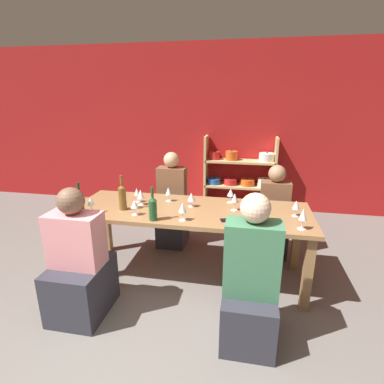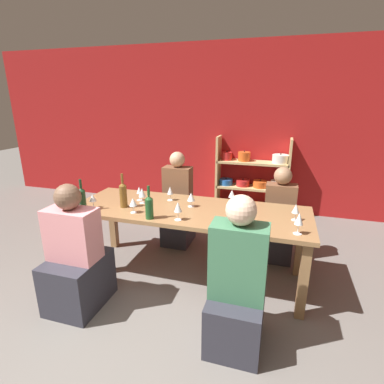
# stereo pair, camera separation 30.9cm
# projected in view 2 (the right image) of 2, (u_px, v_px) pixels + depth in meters

# --- Properties ---
(wall_back_red) EXTENTS (8.80, 0.06, 2.70)m
(wall_back_red) POSITION_uv_depth(u_px,v_px,m) (225.00, 129.00, 4.97)
(wall_back_red) COLOR #A31919
(wall_back_red) RESTS_ON ground_plane
(shelf_unit) EXTENTS (1.16, 0.30, 1.26)m
(shelf_unit) POSITION_uv_depth(u_px,v_px,m) (253.00, 184.00, 4.89)
(shelf_unit) COLOR tan
(shelf_unit) RESTS_ON ground_plane
(dining_table) EXTENTS (2.41, 0.86, 0.77)m
(dining_table) POSITION_uv_depth(u_px,v_px,m) (189.00, 217.00, 3.07)
(dining_table) COLOR olive
(dining_table) RESTS_ON ground_plane
(wine_bottle_green) EXTENTS (0.07, 0.07, 0.32)m
(wine_bottle_green) POSITION_uv_depth(u_px,v_px,m) (82.00, 198.00, 2.97)
(wine_bottle_green) COLOR #19381E
(wine_bottle_green) RESTS_ON dining_table
(wine_bottle_dark) EXTENTS (0.08, 0.08, 0.32)m
(wine_bottle_dark) POSITION_uv_depth(u_px,v_px,m) (149.00, 206.00, 2.77)
(wine_bottle_dark) COLOR #1E4C23
(wine_bottle_dark) RESTS_ON dining_table
(wine_bottle_amber) EXTENTS (0.08, 0.08, 0.36)m
(wine_bottle_amber) POSITION_uv_depth(u_px,v_px,m) (123.00, 194.00, 3.06)
(wine_bottle_amber) COLOR brown
(wine_bottle_amber) RESTS_ON dining_table
(wine_glass_red_a) EXTENTS (0.07, 0.07, 0.16)m
(wine_glass_red_a) POSITION_uv_depth(u_px,v_px,m) (139.00, 191.00, 3.27)
(wine_glass_red_a) COLOR white
(wine_glass_red_a) RESTS_ON dining_table
(wine_glass_empty_a) EXTENTS (0.07, 0.07, 0.16)m
(wine_glass_empty_a) POSITION_uv_depth(u_px,v_px,m) (296.00, 209.00, 2.73)
(wine_glass_empty_a) COLOR white
(wine_glass_empty_a) RESTS_ON dining_table
(wine_glass_empty_b) EXTENTS (0.08, 0.08, 0.17)m
(wine_glass_empty_b) POSITION_uv_depth(u_px,v_px,m) (142.00, 193.00, 3.18)
(wine_glass_empty_b) COLOR white
(wine_glass_empty_b) RESTS_ON dining_table
(wine_glass_empty_c) EXTENTS (0.07, 0.07, 0.17)m
(wine_glass_empty_c) POSITION_uv_depth(u_px,v_px,m) (178.00, 207.00, 2.73)
(wine_glass_empty_c) COLOR white
(wine_glass_empty_c) RESTS_ON dining_table
(wine_glass_white_a) EXTENTS (0.07, 0.07, 0.15)m
(wine_glass_white_a) POSITION_uv_depth(u_px,v_px,m) (93.00, 198.00, 3.04)
(wine_glass_white_a) COLOR white
(wine_glass_white_a) RESTS_ON dining_table
(wine_glass_red_b) EXTENTS (0.07, 0.07, 0.16)m
(wine_glass_red_b) POSITION_uv_depth(u_px,v_px,m) (170.00, 191.00, 3.27)
(wine_glass_red_b) COLOR white
(wine_glass_red_b) RESTS_ON dining_table
(wine_glass_red_c) EXTENTS (0.07, 0.07, 0.16)m
(wine_glass_red_c) POSITION_uv_depth(u_px,v_px,m) (232.00, 194.00, 3.16)
(wine_glass_red_c) COLOR white
(wine_glass_red_c) RESTS_ON dining_table
(wine_glass_red_d) EXTENTS (0.08, 0.08, 0.15)m
(wine_glass_red_d) POSITION_uv_depth(u_px,v_px,m) (191.00, 197.00, 3.08)
(wine_glass_red_d) COLOR white
(wine_glass_red_d) RESTS_ON dining_table
(wine_glass_empty_d) EXTENTS (0.07, 0.07, 0.18)m
(wine_glass_empty_d) POSITION_uv_depth(u_px,v_px,m) (234.00, 200.00, 2.92)
(wine_glass_empty_d) COLOR white
(wine_glass_empty_d) RESTS_ON dining_table
(wine_glass_white_b) EXTENTS (0.08, 0.08, 0.15)m
(wine_glass_white_b) POSITION_uv_depth(u_px,v_px,m) (133.00, 202.00, 2.92)
(wine_glass_white_b) COLOR white
(wine_glass_white_b) RESTS_ON dining_table
(wine_glass_white_c) EXTENTS (0.07, 0.07, 0.19)m
(wine_glass_white_c) POSITION_uv_depth(u_px,v_px,m) (299.00, 220.00, 2.45)
(wine_glass_white_c) COLOR white
(wine_glass_white_c) RESTS_ON dining_table
(cell_phone) EXTENTS (0.16, 0.11, 0.01)m
(cell_phone) POSITION_uv_depth(u_px,v_px,m) (224.00, 221.00, 2.72)
(cell_phone) COLOR black
(cell_phone) RESTS_ON dining_table
(person_near_a) EXTENTS (0.44, 0.55, 1.17)m
(person_near_a) POSITION_uv_depth(u_px,v_px,m) (76.00, 264.00, 2.69)
(person_near_a) COLOR #2D2D38
(person_near_a) RESTS_ON ground_plane
(person_far_a) EXTENTS (0.34, 0.43, 1.11)m
(person_far_a) POSITION_uv_depth(u_px,v_px,m) (278.00, 225.00, 3.53)
(person_far_a) COLOR #2D2D38
(person_far_a) RESTS_ON ground_plane
(person_near_b) EXTENTS (0.41, 0.51, 1.22)m
(person_near_b) POSITION_uv_depth(u_px,v_px,m) (237.00, 293.00, 2.24)
(person_near_b) COLOR #2D2D38
(person_near_b) RESTS_ON ground_plane
(person_far_b) EXTENTS (0.35, 0.44, 1.22)m
(person_far_b) POSITION_uv_depth(u_px,v_px,m) (178.00, 210.00, 3.89)
(person_far_b) COLOR #2D2D38
(person_far_b) RESTS_ON ground_plane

